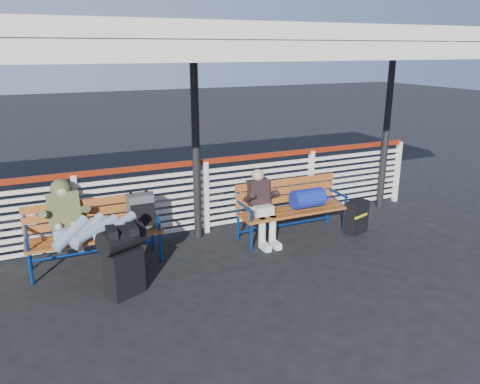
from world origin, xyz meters
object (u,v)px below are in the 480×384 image
bench_left (111,221)px  companion_person (262,206)px  bench_right (298,201)px  traveler_man (85,225)px  luggage_stack (123,258)px  suitcase_side (356,217)px

bench_left → companion_person: bearing=-6.3°
bench_left → bench_right: bench_left is taller
bench_left → traveler_man: traveler_man is taller
traveler_man → companion_person: traveler_man is taller
luggage_stack → companion_person: companion_person is taller
companion_person → suitcase_side: 1.66m
bench_left → companion_person: companion_person is taller
luggage_stack → traveler_man: traveler_man is taller
bench_right → companion_person: (-0.66, -0.02, 0.01)m
luggage_stack → suitcase_side: size_ratio=1.66×
companion_person → suitcase_side: (1.60, -0.30, -0.33)m
bench_left → traveler_man: size_ratio=1.10×
luggage_stack → bench_right: (2.94, 0.79, 0.09)m
bench_left → suitcase_side: bench_left is taller
bench_right → companion_person: bearing=-178.7°
bench_left → bench_right: size_ratio=1.00×
bench_right → suitcase_side: (0.94, -0.31, -0.31)m
bench_right → luggage_stack: bearing=-164.9°
luggage_stack → bench_right: bearing=-9.7°
bench_right → suitcase_side: bearing=-18.4°
bench_left → bench_right: bearing=-4.6°
luggage_stack → bench_right: 3.04m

